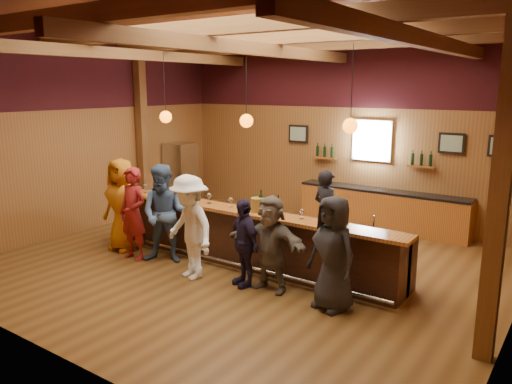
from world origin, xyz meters
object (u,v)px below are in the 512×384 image
Objects in this scene: customer_dark at (333,253)px; customer_navy at (244,243)px; stainless_fridge at (181,176)px; bartender at (326,214)px; bottle_a at (261,203)px; customer_redvest at (133,214)px; back_bar_cabinet at (381,210)px; customer_white at (190,227)px; ice_bucket at (257,205)px; customer_brown at (270,243)px; customer_orange at (122,205)px; customer_denim at (165,214)px; bar_counter at (252,236)px.

customer_navy is at bearing -161.73° from customer_dark.
stainless_fridge is 5.26m from bartender.
stainless_fridge is 5.20m from bottle_a.
customer_redvest is 4.69× the size of bottle_a.
back_bar_cabinet is 5.10m from customer_white.
ice_bucket is (-0.20, 0.69, 0.48)m from customer_navy.
customer_brown is at bearing -41.53° from ice_bucket.
back_bar_cabinet is 2.22× the size of stainless_fridge.
ice_bucket is at bearing 85.13° from bartender.
customer_redvest is (-3.20, -4.69, 0.43)m from back_bar_cabinet.
bottle_a is at bearing 72.96° from ice_bucket.
customer_redvest is (2.10, -3.57, 0.00)m from stainless_fridge.
customer_orange is at bearing -168.82° from ice_bucket.
customer_denim is at bearing -178.39° from customer_brown.
customer_brown is at bearing 36.02° from customer_navy.
bar_counter is at bearing 143.79° from customer_navy.
customer_redvest is 1.13× the size of customer_brown.
customer_brown is (5.11, -3.34, -0.10)m from stainless_fridge.
customer_white is 1.05× the size of customer_dark.
customer_denim is at bearing 61.00° from bartender.
customer_redvest is 1.03× the size of customer_dark.
customer_brown is 6.43× the size of ice_bucket.
customer_dark is (0.96, -4.53, 0.40)m from back_bar_cabinet.
bartender reaches higher than bottle_a.
customer_dark is at bearing -28.57° from stainless_fridge.
customer_denim is 1.18× the size of customer_brown.
ice_bucket is (1.69, 0.62, 0.29)m from customer_denim.
customer_orange is 3.01m from ice_bucket.
bottle_a is at bearing 68.75° from customer_white.
customer_denim is at bearing -119.74° from back_bar_cabinet.
customer_dark is at bearing -24.11° from bar_counter.
bartender is (3.60, 1.99, -0.08)m from customer_orange.
bartender is (-0.02, 2.02, 0.07)m from customer_brown.
customer_dark is 1.99m from bottle_a.
bar_counter is 4.81m from stainless_fridge.
customer_orange is (1.49, -3.32, 0.05)m from stainless_fridge.
customer_orange reaches higher than customer_denim.
customer_denim reaches higher than stainless_fridge.
customer_redvest is 4.16m from customer_dark.
customer_dark is 1.01× the size of bartender.
customer_denim is 1.82m from ice_bucket.
stainless_fridge is 0.98× the size of customer_white.
customer_dark reaches higher than customer_brown.
bar_counter is 1.38m from customer_white.
customer_orange reaches higher than back_bar_cabinet.
bar_counter is at bearing 86.07° from customer_white.
customer_white is at bearing -127.20° from bottle_a.
customer_navy is 0.94× the size of customer_brown.
customer_orange is (-3.81, -4.44, 0.47)m from back_bar_cabinet.
customer_navy is 0.49m from customer_brown.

